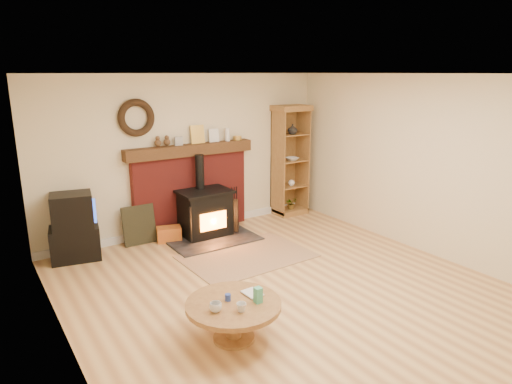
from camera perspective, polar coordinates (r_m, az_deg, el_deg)
ground at (r=5.78m, az=3.91°, el=-12.19°), size 5.50×5.50×0.00m
room_shell at (r=5.30m, az=3.46°, el=4.95°), size 5.02×5.52×2.61m
chimney_breast at (r=7.67m, az=-8.11°, el=0.92°), size 2.20×0.22×1.78m
wood_stove at (r=7.46m, az=-6.29°, el=-2.78°), size 1.40×1.00×1.33m
area_rug at (r=6.74m, az=-1.16°, el=-8.03°), size 1.84×1.30×0.01m
tv_unit at (r=7.00m, az=-21.81°, el=-4.23°), size 0.74×0.58×0.97m
curio_cabinet at (r=8.53m, az=4.20°, el=3.93°), size 0.65×0.47×2.04m
firelog_box at (r=7.42m, az=-10.82°, el=-5.20°), size 0.43×0.33×0.24m
leaning_painting at (r=7.35m, az=-14.40°, el=-4.01°), size 0.51×0.14×0.61m
fire_tools at (r=8.03m, az=-2.69°, el=-3.26°), size 0.16×0.16×0.70m
coffee_table at (r=4.68m, az=-2.81°, el=-14.46°), size 0.96×0.96×0.57m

